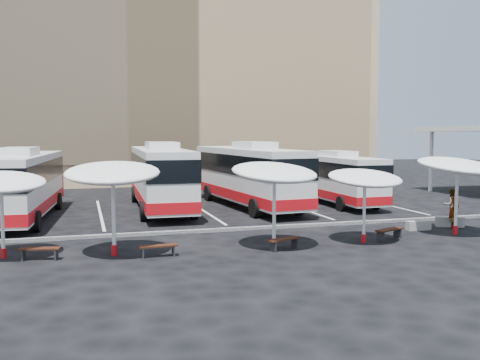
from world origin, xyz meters
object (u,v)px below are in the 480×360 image
object	(u,v)px
conc_bench_1	(450,222)
passenger_1	(452,205)
bus_1	(160,175)
sunshade_4	(458,166)
bus_2	(247,173)
conc_bench_0	(418,225)
sunshade_1	(113,173)
passenger_0	(454,209)
sunshade_2	(274,173)
sunshade_3	(365,178)
sunshade_0	(1,182)
wood_bench_2	(284,241)
bus_3	(331,176)
bus_0	(24,182)
wood_bench_3	(389,231)
wood_bench_1	(158,248)
wood_bench_0	(40,251)

from	to	relation	value
conc_bench_1	passenger_1	size ratio (longest dim) A/B	0.75
bus_1	sunshade_4	xyz separation A→B (m)	(11.83, -12.15, 1.03)
bus_2	sunshade_4	bearing A→B (deg)	-66.82
conc_bench_0	passenger_1	size ratio (longest dim) A/B	0.67
sunshade_1	conc_bench_0	world-z (taller)	sunshade_1
conc_bench_1	passenger_0	world-z (taller)	passenger_0
sunshade_2	sunshade_3	size ratio (longest dim) A/B	1.29
bus_1	sunshade_0	bearing A→B (deg)	-121.39
passenger_1	wood_bench_2	bearing A→B (deg)	30.35
bus_1	sunshade_4	bearing A→B (deg)	-43.80
sunshade_3	sunshade_4	distance (m)	4.98
bus_3	passenger_0	bearing A→B (deg)	-82.27
bus_2	bus_3	world-z (taller)	bus_2
sunshade_2	conc_bench_1	distance (m)	10.74
bus_2	sunshade_3	distance (m)	12.21
bus_3	conc_bench_0	bearing A→B (deg)	-93.04
bus_0	sunshade_1	xyz separation A→B (m)	(4.15, -10.22, 1.15)
bus_2	passenger_0	xyz separation A→B (m)	(7.42, -10.28, -1.15)
sunshade_2	sunshade_4	world-z (taller)	sunshade_4
sunshade_0	conc_bench_1	size ratio (longest dim) A/B	3.05
conc_bench_0	conc_bench_1	size ratio (longest dim) A/B	0.89
wood_bench_2	conc_bench_1	world-z (taller)	conc_bench_1
bus_0	conc_bench_1	size ratio (longest dim) A/B	9.51
bus_3	sunshade_4	world-z (taller)	sunshade_4
wood_bench_3	sunshade_2	bearing A→B (deg)	-177.68
passenger_0	conc_bench_1	bearing A→B (deg)	28.41
wood_bench_1	conc_bench_0	size ratio (longest dim) A/B	1.25
wood_bench_1	sunshade_3	bearing A→B (deg)	1.12
sunshade_1	bus_2	bearing A→B (deg)	52.45
bus_1	sunshade_2	world-z (taller)	bus_1
bus_0	sunshade_4	xyz separation A→B (m)	(19.44, -10.33, 1.14)
bus_3	sunshade_3	size ratio (longest dim) A/B	3.43
passenger_0	passenger_1	size ratio (longest dim) A/B	1.10
wood_bench_1	wood_bench_2	size ratio (longest dim) A/B	0.96
wood_bench_2	conc_bench_0	distance (m)	8.11
bus_2	passenger_1	world-z (taller)	bus_2
wood_bench_1	passenger_0	bearing A→B (deg)	7.71
conc_bench_0	conc_bench_1	bearing A→B (deg)	10.05
sunshade_4	conc_bench_1	bearing A→B (deg)	58.55
bus_3	wood_bench_0	distance (m)	21.09
sunshade_3	passenger_0	distance (m)	6.51
sunshade_3	conc_bench_0	distance (m)	5.11
bus_2	conc_bench_0	distance (m)	11.74
passenger_0	bus_2	bearing A→B (deg)	76.32
sunshade_0	sunshade_3	world-z (taller)	sunshade_0
sunshade_1	wood_bench_2	xyz separation A→B (m)	(6.57, -0.88, -2.80)
bus_0	sunshade_1	bearing A→B (deg)	-62.86
bus_1	bus_0	bearing A→B (deg)	-164.63
wood_bench_2	passenger_1	world-z (taller)	passenger_1
passenger_0	wood_bench_1	bearing A→B (deg)	138.21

